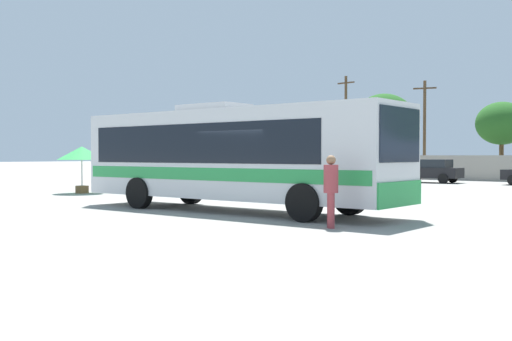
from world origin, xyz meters
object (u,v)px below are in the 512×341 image
roadside_tree_left (384,119)px  roadside_tree_midleft (502,124)px  parked_car_second_black (430,170)px  utility_pole_near (346,124)px  parked_car_leftmost_red (352,169)px  coach_bus_silver_green (231,154)px  attendant_by_bus_door (331,187)px  vendor_umbrella_near_gate_green (82,154)px  utility_pole_far (425,127)px

roadside_tree_left → roadside_tree_midleft: 12.71m
parked_car_second_black → utility_pole_near: utility_pole_near is taller
parked_car_leftmost_red → roadside_tree_midleft: 11.22m
roadside_tree_left → roadside_tree_midleft: (11.93, -4.27, -0.98)m
roadside_tree_left → utility_pole_near: bearing=-123.2°
parked_car_leftmost_red → roadside_tree_left: roadside_tree_left is taller
parked_car_second_black → coach_bus_silver_green: bearing=-79.8°
roadside_tree_left → roadside_tree_midleft: size_ratio=1.30×
parked_car_leftmost_red → roadside_tree_left: bearing=107.8°
coach_bus_silver_green → attendant_by_bus_door: (5.00, -1.72, -0.83)m
vendor_umbrella_near_gate_green → utility_pole_far: bearing=83.9°
attendant_by_bus_door → roadside_tree_midleft: 33.41m
coach_bus_silver_green → parked_car_leftmost_red: bearing=113.8°
coach_bus_silver_green → utility_pole_far: size_ratio=1.49×
coach_bus_silver_green → utility_pole_far: utility_pole_far is taller
roadside_tree_left → parked_car_leftmost_red: bearing=-72.2°
parked_car_second_black → roadside_tree_midleft: size_ratio=0.73×
vendor_umbrella_near_gate_green → utility_pole_near: bearing=98.9°
parked_car_leftmost_red → utility_pole_far: bearing=72.4°
utility_pole_near → roadside_tree_left: size_ratio=1.20×
attendant_by_bus_door → utility_pole_near: bearing=122.2°
attendant_by_bus_door → parked_car_second_black: size_ratio=0.43×
attendant_by_bus_door → utility_pole_far: size_ratio=0.23×
roadside_tree_midleft → roadside_tree_left: bearing=160.3°
parked_car_leftmost_red → utility_pole_far: size_ratio=0.60×
parked_car_second_black → utility_pole_far: utility_pole_far is taller
coach_bus_silver_green → utility_pole_near: (-16.20, 31.89, 2.75)m
parked_car_second_black → parked_car_leftmost_red: bearing=172.6°
utility_pole_near → roadside_tree_left: bearing=56.8°
roadside_tree_midleft → vendor_umbrella_near_gate_green: bearing=-107.9°
parked_car_second_black → utility_pole_far: (-4.22, 7.94, 3.23)m
utility_pole_near → utility_pole_far: size_ratio=1.14×
attendant_by_bus_door → roadside_tree_midleft: roadside_tree_midleft is taller
vendor_umbrella_near_gate_green → roadside_tree_left: roadside_tree_left is taller
attendant_by_bus_door → utility_pole_near: size_ratio=0.20×
utility_pole_far → utility_pole_near: bearing=174.9°
roadside_tree_midleft → parked_car_leftmost_red: bearing=-141.8°
roadside_tree_left → roadside_tree_midleft: bearing=-19.7°
vendor_umbrella_near_gate_green → roadside_tree_left: (-2.63, 33.00, 3.22)m
parked_car_leftmost_red → parked_car_second_black: parked_car_second_black is taller
vendor_umbrella_near_gate_green → utility_pole_near: size_ratio=0.26×
coach_bus_silver_green → parked_car_leftmost_red: coach_bus_silver_green is taller
roadside_tree_left → coach_bus_silver_green: bearing=-68.0°
parked_car_second_black → roadside_tree_left: roadside_tree_left is taller
attendant_by_bus_door → utility_pole_far: 35.68m
utility_pole_near → roadside_tree_midleft: size_ratio=1.56×
coach_bus_silver_green → roadside_tree_left: size_ratio=1.57×
utility_pole_far → coach_bus_silver_green: bearing=-74.9°
vendor_umbrella_near_gate_green → utility_pole_near: 30.36m
parked_car_leftmost_red → roadside_tree_left: (-3.51, 10.91, 4.27)m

